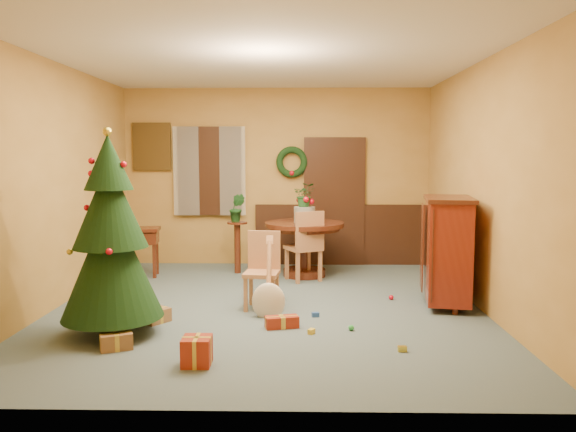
{
  "coord_description": "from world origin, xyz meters",
  "views": [
    {
      "loc": [
        0.37,
        -6.52,
        1.78
      ],
      "look_at": [
        0.23,
        0.4,
        1.05
      ],
      "focal_mm": 35.0,
      "sensor_mm": 36.0,
      "label": 1
    }
  ],
  "objects_px": {
    "christmas_tree": "(111,238)",
    "sideboard": "(448,248)",
    "dining_table": "(305,239)",
    "writing_desk": "(131,240)",
    "chair_near": "(263,267)"
  },
  "relations": [
    {
      "from": "christmas_tree",
      "to": "sideboard",
      "type": "distance_m",
      "value": 3.85
    },
    {
      "from": "dining_table",
      "to": "writing_desk",
      "type": "bearing_deg",
      "value": -177.96
    },
    {
      "from": "chair_near",
      "to": "dining_table",
      "type": "bearing_deg",
      "value": 73.94
    },
    {
      "from": "sideboard",
      "to": "christmas_tree",
      "type": "bearing_deg",
      "value": -161.7
    },
    {
      "from": "dining_table",
      "to": "christmas_tree",
      "type": "height_order",
      "value": "christmas_tree"
    },
    {
      "from": "sideboard",
      "to": "dining_table",
      "type": "bearing_deg",
      "value": 136.03
    },
    {
      "from": "dining_table",
      "to": "writing_desk",
      "type": "xyz_separation_m",
      "value": [
        -2.58,
        -0.09,
        -0.01
      ]
    },
    {
      "from": "dining_table",
      "to": "sideboard",
      "type": "height_order",
      "value": "sideboard"
    },
    {
      "from": "chair_near",
      "to": "sideboard",
      "type": "height_order",
      "value": "sideboard"
    },
    {
      "from": "writing_desk",
      "to": "dining_table",
      "type": "bearing_deg",
      "value": 2.04
    },
    {
      "from": "chair_near",
      "to": "writing_desk",
      "type": "relative_size",
      "value": 1.04
    },
    {
      "from": "christmas_tree",
      "to": "writing_desk",
      "type": "relative_size",
      "value": 2.38
    },
    {
      "from": "sideboard",
      "to": "writing_desk",
      "type": "bearing_deg",
      "value": 160.14
    },
    {
      "from": "chair_near",
      "to": "writing_desk",
      "type": "height_order",
      "value": "chair_near"
    },
    {
      "from": "christmas_tree",
      "to": "chair_near",
      "type": "bearing_deg",
      "value": 36.54
    }
  ]
}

